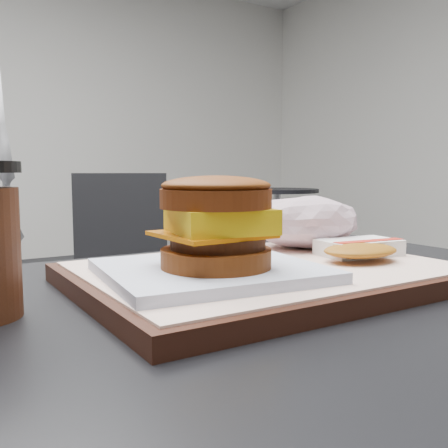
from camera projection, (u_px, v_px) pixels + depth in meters
serving_tray at (266, 274)px, 0.52m from camera, size 0.38×0.28×0.02m
breakfast_sandwich at (215, 234)px, 0.45m from camera, size 0.21×0.19×0.09m
hash_brown at (360, 249)px, 0.56m from camera, size 0.12×0.10×0.02m
crumpled_wrapper at (305, 222)px, 0.63m from camera, size 0.15×0.12×0.07m
neighbor_chair at (94, 260)px, 2.12m from camera, size 0.65×0.52×0.88m
bg_table_near at (277, 212)px, 4.01m from camera, size 0.66×0.66×0.75m
bg_table_far at (147, 203)px, 5.23m from camera, size 0.66×0.66×0.75m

